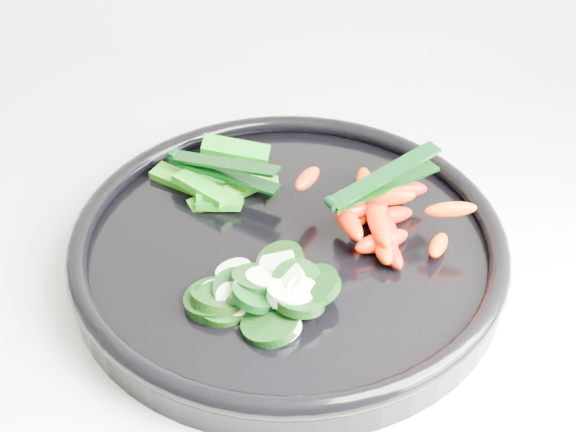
# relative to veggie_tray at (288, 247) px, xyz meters

# --- Properties ---
(veggie_tray) EXTENTS (0.49, 0.49, 0.04)m
(veggie_tray) POSITION_rel_veggie_tray_xyz_m (0.00, 0.00, 0.00)
(veggie_tray) COLOR black
(veggie_tray) RESTS_ON counter
(cucumber_pile) EXTENTS (0.14, 0.12, 0.04)m
(cucumber_pile) POSITION_rel_veggie_tray_xyz_m (-0.01, -0.07, 0.01)
(cucumber_pile) COLOR black
(cucumber_pile) RESTS_ON veggie_tray
(carrot_pile) EXTENTS (0.16, 0.14, 0.05)m
(carrot_pile) POSITION_rel_veggie_tray_xyz_m (0.07, 0.03, 0.02)
(carrot_pile) COLOR #FF1600
(carrot_pile) RESTS_ON veggie_tray
(pepper_pile) EXTENTS (0.12, 0.10, 0.03)m
(pepper_pile) POSITION_rel_veggie_tray_xyz_m (-0.08, 0.07, 0.01)
(pepper_pile) COLOR #09670F
(pepper_pile) RESTS_ON veggie_tray
(tong_carrot) EXTENTS (0.09, 0.09, 0.02)m
(tong_carrot) POSITION_rel_veggie_tray_xyz_m (0.07, 0.03, 0.05)
(tong_carrot) COLOR black
(tong_carrot) RESTS_ON carrot_pile
(tong_pepper) EXTENTS (0.11, 0.05, 0.02)m
(tong_pepper) POSITION_rel_veggie_tray_xyz_m (-0.07, 0.07, 0.03)
(tong_pepper) COLOR black
(tong_pepper) RESTS_ON pepper_pile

